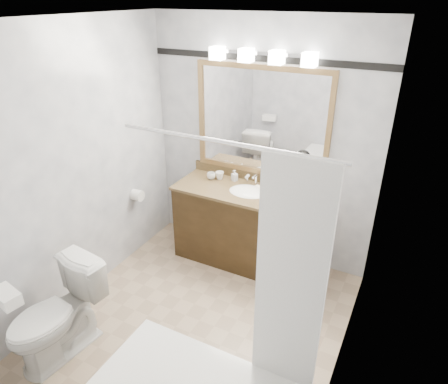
% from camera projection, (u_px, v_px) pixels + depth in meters
% --- Properties ---
extents(room, '(2.42, 2.62, 2.52)m').
position_uv_depth(room, '(195.00, 198.00, 3.03)').
color(room, tan).
rests_on(room, ground).
extents(vanity, '(1.53, 0.58, 0.97)m').
position_uv_depth(vanity, '(247.00, 226.00, 4.20)').
color(vanity, black).
rests_on(vanity, ground).
extents(mirror, '(1.40, 0.04, 1.10)m').
position_uv_depth(mirror, '(261.00, 122.00, 3.94)').
color(mirror, olive).
rests_on(mirror, room).
extents(vanity_light_bar, '(1.02, 0.14, 0.12)m').
position_uv_depth(vanity_light_bar, '(262.00, 56.00, 3.61)').
color(vanity_light_bar, silver).
rests_on(vanity_light_bar, room).
extents(accent_stripe, '(2.40, 0.01, 0.06)m').
position_uv_depth(accent_stripe, '(264.00, 59.00, 3.68)').
color(accent_stripe, black).
rests_on(accent_stripe, room).
extents(tp_roll, '(0.11, 0.12, 0.12)m').
position_uv_depth(tp_roll, '(137.00, 195.00, 4.28)').
color(tp_roll, white).
rests_on(tp_roll, room).
extents(toilet, '(0.53, 0.81, 0.78)m').
position_uv_depth(toilet, '(56.00, 316.00, 3.11)').
color(toilet, white).
rests_on(toilet, ground).
extents(tissue_box, '(0.24, 0.16, 0.09)m').
position_uv_depth(tissue_box, '(6.00, 297.00, 2.67)').
color(tissue_box, white).
rests_on(tissue_box, toilet).
extents(coffee_maker, '(0.18, 0.23, 0.35)m').
position_uv_depth(coffee_maker, '(288.00, 182.00, 3.80)').
color(coffee_maker, black).
rests_on(coffee_maker, vanity).
extents(cup_left, '(0.12, 0.12, 0.07)m').
position_uv_depth(cup_left, '(211.00, 176.00, 4.28)').
color(cup_left, white).
rests_on(cup_left, vanity).
extents(cup_right, '(0.09, 0.09, 0.08)m').
position_uv_depth(cup_right, '(220.00, 176.00, 4.27)').
color(cup_right, white).
rests_on(cup_right, vanity).
extents(soap_bottle_a, '(0.07, 0.07, 0.12)m').
position_uv_depth(soap_bottle_a, '(235.00, 175.00, 4.23)').
color(soap_bottle_a, white).
rests_on(soap_bottle_a, vanity).
extents(soap_bottle_b, '(0.09, 0.09, 0.09)m').
position_uv_depth(soap_bottle_b, '(275.00, 186.00, 4.02)').
color(soap_bottle_b, white).
rests_on(soap_bottle_b, vanity).
extents(soap_bar, '(0.08, 0.06, 0.02)m').
position_uv_depth(soap_bar, '(259.00, 187.00, 4.08)').
color(soap_bar, beige).
rests_on(soap_bar, vanity).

